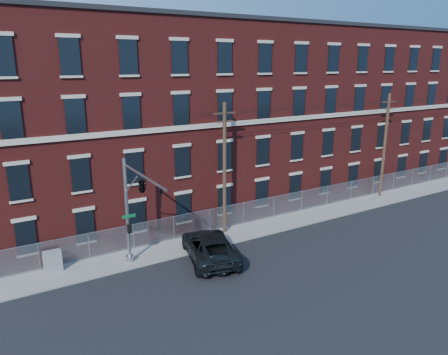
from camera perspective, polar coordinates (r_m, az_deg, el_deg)
ground at (r=28.10m, az=2.56°, el=-12.04°), size 140.00×140.00×0.00m
sidewalk at (r=38.73m, az=13.35°, el=-4.55°), size 65.00×3.00×0.12m
mill_building at (r=43.57m, az=5.72°, el=8.89°), size 55.30×14.32×16.30m
chain_link_fence at (r=39.29m, az=12.12°, el=-2.65°), size 59.06×0.06×1.85m
traffic_signal_mast at (r=25.38m, az=-11.46°, el=-2.22°), size 0.90×6.75×7.00m
utility_pole_near at (r=31.70m, az=0.08°, el=1.46°), size 1.80×0.28×10.00m
utility_pole_mid at (r=43.63m, az=20.80°, el=4.26°), size 1.80×0.28×10.00m
overhead_wires at (r=43.14m, az=21.27°, el=9.19°), size 40.00×0.62×0.62m
pickup_truck at (r=28.91m, az=-1.95°, el=-9.26°), size 4.53×6.98×1.79m
utility_cabinet at (r=29.20m, az=-22.04°, el=-10.38°), size 1.10×0.56×1.36m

